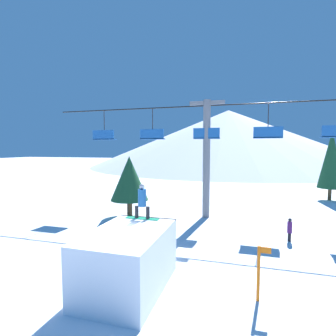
{
  "coord_description": "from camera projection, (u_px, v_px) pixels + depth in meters",
  "views": [
    {
      "loc": [
        4.4,
        -7.67,
        4.87
      ],
      "look_at": [
        0.63,
        5.28,
        3.84
      ],
      "focal_mm": 28.0,
      "sensor_mm": 36.0,
      "label": 1
    }
  ],
  "objects": [
    {
      "name": "snow_ramp",
      "position": [
        128.0,
        260.0,
        9.04
      ],
      "size": [
        2.43,
        3.8,
        2.04
      ],
      "color": "white",
      "rests_on": "ground_plane"
    },
    {
      "name": "ground_plane",
      "position": [
        107.0,
        291.0,
        8.94
      ],
      "size": [
        220.0,
        220.0,
        0.0
      ],
      "primitive_type": "plane",
      "color": "white"
    },
    {
      "name": "trail_marker",
      "position": [
        259.0,
        272.0,
        8.29
      ],
      "size": [
        0.41,
        0.1,
        1.8
      ],
      "color": "orange",
      "rests_on": "ground_plane"
    },
    {
      "name": "distant_skier",
      "position": [
        290.0,
        229.0,
        13.64
      ],
      "size": [
        0.24,
        0.24,
        1.23
      ],
      "color": "black",
      "rests_on": "ground_plane"
    },
    {
      "name": "snowboarder",
      "position": [
        142.0,
        201.0,
        10.43
      ],
      "size": [
        1.37,
        0.33,
        1.41
      ],
      "color": "#1E9E6B",
      "rests_on": "snow_ramp"
    },
    {
      "name": "pine_tree_near",
      "position": [
        129.0,
        178.0,
        18.42
      ],
      "size": [
        2.64,
        2.64,
        4.31
      ],
      "color": "#4C3823",
      "rests_on": "ground_plane"
    },
    {
      "name": "chairlift",
      "position": [
        206.0,
        148.0,
        18.13
      ],
      "size": [
        23.31,
        0.51,
        8.17
      ],
      "color": "slate",
      "rests_on": "ground_plane"
    },
    {
      "name": "pine_tree_far",
      "position": [
        331.0,
        159.0,
        24.18
      ],
      "size": [
        2.22,
        2.22,
        6.57
      ],
      "color": "#4C3823",
      "rests_on": "ground_plane"
    },
    {
      "name": "mountain_ridge",
      "position": [
        228.0,
        138.0,
        72.3
      ],
      "size": [
        73.98,
        73.98,
        15.21
      ],
      "color": "silver",
      "rests_on": "ground_plane"
    }
  ]
}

